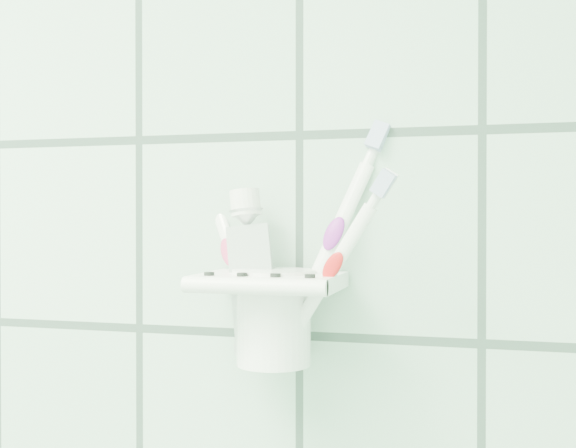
# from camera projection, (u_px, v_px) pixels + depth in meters

# --- Properties ---
(holder_bracket) EXTENTS (0.12, 0.10, 0.04)m
(holder_bracket) POSITION_uv_depth(u_px,v_px,m) (270.00, 283.00, 0.62)
(holder_bracket) COLOR white
(holder_bracket) RESTS_ON wall_back
(cup) EXTENTS (0.07, 0.07, 0.08)m
(cup) POSITION_uv_depth(u_px,v_px,m) (274.00, 313.00, 0.62)
(cup) COLOR white
(cup) RESTS_ON holder_bracket
(toothbrush_pink) EXTENTS (0.09, 0.09, 0.20)m
(toothbrush_pink) POSITION_uv_depth(u_px,v_px,m) (266.00, 233.00, 0.61)
(toothbrush_pink) COLOR white
(toothbrush_pink) RESTS_ON cup
(toothbrush_blue) EXTENTS (0.08, 0.05, 0.22)m
(toothbrush_blue) POSITION_uv_depth(u_px,v_px,m) (282.00, 225.00, 0.62)
(toothbrush_blue) COLOR white
(toothbrush_blue) RESTS_ON cup
(toothbrush_orange) EXTENTS (0.09, 0.03, 0.18)m
(toothbrush_orange) POSITION_uv_depth(u_px,v_px,m) (279.00, 247.00, 0.61)
(toothbrush_orange) COLOR white
(toothbrush_orange) RESTS_ON cup
(toothpaste_tube) EXTENTS (0.05, 0.04, 0.15)m
(toothpaste_tube) POSITION_uv_depth(u_px,v_px,m) (259.00, 258.00, 0.63)
(toothpaste_tube) COLOR silver
(toothpaste_tube) RESTS_ON cup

